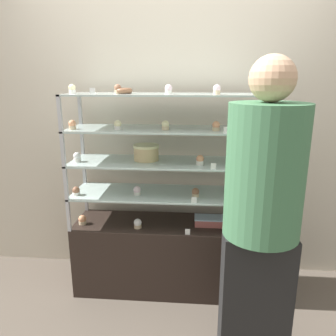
# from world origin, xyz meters

# --- Properties ---
(ground_plane) EXTENTS (20.00, 20.00, 0.00)m
(ground_plane) POSITION_xyz_m (0.00, 0.00, 0.00)
(ground_plane) COLOR brown
(back_wall) EXTENTS (8.00, 0.05, 2.60)m
(back_wall) POSITION_xyz_m (0.00, 0.36, 1.30)
(back_wall) COLOR beige
(back_wall) RESTS_ON ground_plane
(display_base) EXTENTS (1.45, 0.42, 0.56)m
(display_base) POSITION_xyz_m (0.00, 0.00, 0.28)
(display_base) COLOR black
(display_base) RESTS_ON ground_plane
(display_riser_lower) EXTENTS (1.45, 0.42, 0.25)m
(display_riser_lower) POSITION_xyz_m (0.00, 0.00, 0.80)
(display_riser_lower) COLOR #B7B7BC
(display_riser_lower) RESTS_ON display_base
(display_riser_middle) EXTENTS (1.45, 0.42, 0.25)m
(display_riser_middle) POSITION_xyz_m (0.00, 0.00, 1.04)
(display_riser_middle) COLOR #B7B7BC
(display_riser_middle) RESTS_ON display_riser_lower
(display_riser_upper) EXTENTS (1.45, 0.42, 0.25)m
(display_riser_upper) POSITION_xyz_m (0.00, 0.00, 1.29)
(display_riser_upper) COLOR #B7B7BC
(display_riser_upper) RESTS_ON display_riser_middle
(display_riser_top) EXTENTS (1.45, 0.42, 0.25)m
(display_riser_top) POSITION_xyz_m (0.00, 0.00, 1.53)
(display_riser_top) COLOR #B7B7BC
(display_riser_top) RESTS_ON display_riser_upper
(layer_cake_centerpiece) EXTENTS (0.19, 0.19, 0.12)m
(layer_cake_centerpiece) POSITION_xyz_m (-0.17, 0.04, 1.11)
(layer_cake_centerpiece) COLOR #DBBC84
(layer_cake_centerpiece) RESTS_ON display_riser_middle
(sheet_cake_frosted) EXTENTS (0.26, 0.13, 0.06)m
(sheet_cake_frosted) POSITION_xyz_m (0.34, -0.01, 0.60)
(sheet_cake_frosted) COLOR #C66660
(sheet_cake_frosted) RESTS_ON display_base
(cupcake_0) EXTENTS (0.06, 0.06, 0.07)m
(cupcake_0) POSITION_xyz_m (-0.66, -0.08, 0.60)
(cupcake_0) COLOR #CCB28C
(cupcake_0) RESTS_ON display_base
(cupcake_1) EXTENTS (0.06, 0.06, 0.07)m
(cupcake_1) POSITION_xyz_m (-0.22, -0.11, 0.60)
(cupcake_1) COLOR #CCB28C
(cupcake_1) RESTS_ON display_base
(cupcake_2) EXTENTS (0.06, 0.06, 0.07)m
(cupcake_2) POSITION_xyz_m (0.66, -0.11, 0.60)
(cupcake_2) COLOR beige
(cupcake_2) RESTS_ON display_base
(price_tag_0) EXTENTS (0.04, 0.00, 0.04)m
(price_tag_0) POSITION_xyz_m (0.16, -0.19, 0.59)
(price_tag_0) COLOR white
(price_tag_0) RESTS_ON display_base
(cupcake_3) EXTENTS (0.05, 0.05, 0.07)m
(cupcake_3) POSITION_xyz_m (-0.68, -0.10, 0.84)
(cupcake_3) COLOR white
(cupcake_3) RESTS_ON display_riser_lower
(cupcake_4) EXTENTS (0.05, 0.05, 0.07)m
(cupcake_4) POSITION_xyz_m (-0.23, -0.06, 0.84)
(cupcake_4) COLOR white
(cupcake_4) RESTS_ON display_riser_lower
(cupcake_5) EXTENTS (0.05, 0.05, 0.07)m
(cupcake_5) POSITION_xyz_m (0.21, -0.06, 0.84)
(cupcake_5) COLOR #CCB28C
(cupcake_5) RESTS_ON display_riser_lower
(cupcake_6) EXTENTS (0.05, 0.05, 0.07)m
(cupcake_6) POSITION_xyz_m (0.68, -0.04, 0.84)
(cupcake_6) COLOR white
(cupcake_6) RESTS_ON display_riser_lower
(price_tag_1) EXTENTS (0.04, 0.00, 0.04)m
(price_tag_1) POSITION_xyz_m (0.20, -0.19, 0.83)
(price_tag_1) COLOR white
(price_tag_1) RESTS_ON display_riser_lower
(cupcake_7) EXTENTS (0.05, 0.05, 0.07)m
(cupcake_7) POSITION_xyz_m (-0.67, -0.06, 1.09)
(cupcake_7) COLOR white
(cupcake_7) RESTS_ON display_riser_middle
(cupcake_8) EXTENTS (0.05, 0.05, 0.07)m
(cupcake_8) POSITION_xyz_m (0.23, -0.08, 1.09)
(cupcake_8) COLOR white
(cupcake_8) RESTS_ON display_riser_middle
(cupcake_9) EXTENTS (0.05, 0.05, 0.07)m
(cupcake_9) POSITION_xyz_m (0.67, -0.08, 1.09)
(cupcake_9) COLOR white
(cupcake_9) RESTS_ON display_riser_middle
(price_tag_2) EXTENTS (0.04, 0.00, 0.04)m
(price_tag_2) POSITION_xyz_m (0.32, -0.19, 1.08)
(price_tag_2) COLOR white
(price_tag_2) RESTS_ON display_riser_middle
(cupcake_10) EXTENTS (0.05, 0.05, 0.07)m
(cupcake_10) POSITION_xyz_m (-0.67, -0.09, 1.33)
(cupcake_10) COLOR #CCB28C
(cupcake_10) RESTS_ON display_riser_upper
(cupcake_11) EXTENTS (0.05, 0.05, 0.07)m
(cupcake_11) POSITION_xyz_m (-0.35, -0.08, 1.33)
(cupcake_11) COLOR white
(cupcake_11) RESTS_ON display_riser_upper
(cupcake_12) EXTENTS (0.05, 0.05, 0.07)m
(cupcake_12) POSITION_xyz_m (-0.01, -0.07, 1.33)
(cupcake_12) COLOR #CCB28C
(cupcake_12) RESTS_ON display_riser_upper
(cupcake_13) EXTENTS (0.05, 0.05, 0.07)m
(cupcake_13) POSITION_xyz_m (0.34, -0.08, 1.33)
(cupcake_13) COLOR #CCB28C
(cupcake_13) RESTS_ON display_riser_upper
(cupcake_14) EXTENTS (0.05, 0.05, 0.07)m
(cupcake_14) POSITION_xyz_m (0.67, -0.11, 1.33)
(cupcake_14) COLOR #CCB28C
(cupcake_14) RESTS_ON display_riser_upper
(price_tag_3) EXTENTS (0.04, 0.00, 0.04)m
(price_tag_3) POSITION_xyz_m (0.40, -0.19, 1.32)
(price_tag_3) COLOR white
(price_tag_3) RESTS_ON display_riser_upper
(cupcake_15) EXTENTS (0.05, 0.05, 0.06)m
(cupcake_15) POSITION_xyz_m (-0.67, -0.05, 1.58)
(cupcake_15) COLOR white
(cupcake_15) RESTS_ON display_riser_top
(cupcake_16) EXTENTS (0.05, 0.05, 0.06)m
(cupcake_16) POSITION_xyz_m (-0.35, -0.04, 1.58)
(cupcake_16) COLOR #CCB28C
(cupcake_16) RESTS_ON display_riser_top
(cupcake_17) EXTENTS (0.05, 0.05, 0.06)m
(cupcake_17) POSITION_xyz_m (0.01, -0.10, 1.58)
(cupcake_17) COLOR white
(cupcake_17) RESTS_ON display_riser_top
(cupcake_18) EXTENTS (0.05, 0.05, 0.06)m
(cupcake_18) POSITION_xyz_m (0.33, -0.10, 1.58)
(cupcake_18) COLOR #CCB28C
(cupcake_18) RESTS_ON display_riser_top
(cupcake_19) EXTENTS (0.05, 0.05, 0.06)m
(cupcake_19) POSITION_xyz_m (0.67, -0.11, 1.58)
(cupcake_19) COLOR beige
(cupcake_19) RESTS_ON display_riser_top
(price_tag_4) EXTENTS (0.04, 0.00, 0.04)m
(price_tag_4) POSITION_xyz_m (-0.48, -0.19, 1.57)
(price_tag_4) COLOR white
(price_tag_4) RESTS_ON display_riser_top
(donut_glazed) EXTENTS (0.12, 0.12, 0.04)m
(donut_glazed) POSITION_xyz_m (-0.31, -0.02, 1.57)
(donut_glazed) COLOR brown
(donut_glazed) RESTS_ON display_riser_top
(customer_figure) EXTENTS (0.41, 0.41, 1.77)m
(customer_figure) POSITION_xyz_m (0.56, -0.66, 0.94)
(customer_figure) COLOR black
(customer_figure) RESTS_ON ground_plane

